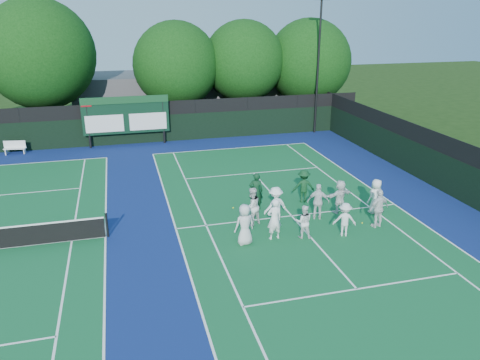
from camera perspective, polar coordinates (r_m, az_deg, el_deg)
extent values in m
plane|color=#1A330E|center=(21.48, 7.25, -5.44)|extent=(120.00, 120.00, 0.00)
cube|color=navy|center=(21.07, -9.22, -6.07)|extent=(34.00, 32.00, 0.01)
cube|color=#135D2F|center=(22.32, 6.31, -4.36)|extent=(10.97, 23.77, 0.00)
cube|color=white|center=(33.00, -1.03, 3.88)|extent=(10.97, 0.08, 0.00)
cube|color=white|center=(21.11, -7.82, -5.91)|extent=(0.08, 23.77, 0.00)
cube|color=white|center=(24.71, 18.30, -2.82)|extent=(0.08, 23.77, 0.00)
cube|color=white|center=(21.28, -4.15, -5.54)|extent=(0.08, 23.77, 0.00)
cube|color=white|center=(24.02, 15.54, -3.19)|extent=(0.08, 23.77, 0.00)
cube|color=white|center=(17.23, 14.05, -12.77)|extent=(8.23, 0.08, 0.00)
cube|color=white|center=(27.95, 1.66, 0.86)|extent=(8.23, 0.08, 0.00)
cube|color=white|center=(22.31, 6.31, -4.36)|extent=(0.08, 12.80, 0.00)
cube|color=white|center=(32.77, -25.55, 1.76)|extent=(10.97, 0.08, 0.00)
cube|color=white|center=(21.03, -16.09, -6.66)|extent=(0.08, 23.77, 0.00)
cube|color=white|center=(21.14, -19.81, -6.95)|extent=(0.08, 23.77, 0.00)
cube|color=black|center=(34.91, -11.95, 6.02)|extent=(34.00, 0.08, 2.00)
cube|color=black|center=(34.59, -12.13, 8.43)|extent=(34.00, 0.05, 1.00)
cube|color=black|center=(26.41, 24.97, 0.04)|extent=(0.08, 32.00, 2.00)
cube|color=black|center=(25.98, 25.44, 3.15)|extent=(0.05, 32.00, 1.00)
cylinder|color=black|center=(34.38, -18.02, 6.55)|extent=(0.16, 0.16, 3.50)
cylinder|color=black|center=(34.46, -9.33, 7.29)|extent=(0.16, 0.16, 3.50)
cube|color=black|center=(34.23, -13.73, 7.67)|extent=(6.00, 0.15, 2.60)
cube|color=#12401F|center=(33.93, -13.88, 9.45)|extent=(6.00, 0.05, 0.50)
cube|color=white|center=(34.25, -16.18, 6.60)|extent=(2.60, 0.04, 1.20)
cube|color=white|center=(34.29, -11.14, 7.03)|extent=(2.60, 0.04, 1.20)
cube|color=maroon|center=(34.00, -18.29, 8.88)|extent=(0.70, 0.04, 0.50)
cube|color=#525256|center=(42.88, -7.31, 10.20)|extent=(18.00, 6.00, 4.00)
cylinder|color=black|center=(37.05, 9.48, 13.26)|extent=(0.16, 0.16, 10.00)
cylinder|color=black|center=(20.80, -15.91, -5.31)|extent=(0.10, 0.10, 1.10)
cube|color=white|center=(35.04, -25.75, 3.48)|extent=(1.47, 0.61, 0.06)
cube|color=white|center=(35.11, -25.78, 3.96)|extent=(1.42, 0.29, 0.48)
cube|color=white|center=(35.21, -26.61, 3.06)|extent=(0.11, 0.34, 0.38)
cube|color=white|center=(34.99, -24.78, 3.25)|extent=(0.11, 0.34, 0.38)
cylinder|color=black|center=(38.51, -22.32, 7.17)|extent=(0.44, 0.44, 3.21)
sphere|color=#0C350C|center=(37.88, -23.25, 13.91)|extent=(7.93, 7.93, 7.93)
sphere|color=#0C350C|center=(38.17, -22.12, 12.89)|extent=(5.55, 5.55, 5.55)
cylinder|color=black|center=(38.51, -7.53, 8.08)|extent=(0.44, 0.44, 2.67)
sphere|color=#0C350C|center=(37.92, -7.80, 13.77)|extent=(6.69, 6.69, 6.69)
sphere|color=#0C350C|center=(38.37, -6.90, 12.87)|extent=(4.68, 4.68, 4.68)
cylinder|color=black|center=(39.54, 0.46, 8.71)|extent=(0.44, 0.44, 2.87)
sphere|color=#0C350C|center=(38.97, 0.48, 14.30)|extent=(6.50, 6.50, 6.50)
sphere|color=#0C350C|center=(39.49, 1.22, 13.42)|extent=(4.55, 4.55, 4.55)
cylinder|color=black|center=(41.40, 8.11, 8.76)|extent=(0.44, 0.44, 2.50)
sphere|color=#0C350C|center=(40.83, 8.38, 14.11)|extent=(7.03, 7.03, 7.03)
sphere|color=#0C350C|center=(41.42, 8.95, 13.19)|extent=(4.92, 4.92, 4.92)
sphere|color=yellow|center=(25.80, 12.09, -1.21)|extent=(0.07, 0.07, 0.07)
sphere|color=yellow|center=(22.13, 14.68, -5.09)|extent=(0.07, 0.07, 0.07)
sphere|color=yellow|center=(22.99, -0.83, -3.42)|extent=(0.07, 0.07, 0.07)
sphere|color=yellow|center=(23.09, 5.51, -3.41)|extent=(0.07, 0.07, 0.07)
imported|color=silver|center=(19.28, 0.57, -5.45)|extent=(0.96, 0.73, 1.77)
imported|color=white|center=(19.74, 4.22, -4.78)|extent=(0.72, 0.52, 1.83)
imported|color=white|center=(20.05, 7.76, -5.05)|extent=(0.85, 0.75, 1.49)
imported|color=silver|center=(20.54, 12.65, -4.72)|extent=(1.10, 0.85, 1.50)
imported|color=silver|center=(21.65, 16.55, -3.34)|extent=(1.12, 0.66, 1.80)
imported|color=silver|center=(20.99, 1.45, -3.24)|extent=(1.05, 0.95, 1.78)
imported|color=white|center=(21.14, 4.34, -3.14)|extent=(1.27, 0.93, 1.77)
imported|color=silver|center=(21.87, 9.52, -2.62)|extent=(1.10, 0.76, 1.73)
imported|color=white|center=(22.77, 12.08, -1.97)|extent=(1.60, 0.83, 1.64)
imported|color=white|center=(23.13, 16.21, -1.92)|extent=(0.94, 0.73, 1.70)
imported|color=#0E351C|center=(22.63, 1.96, -1.37)|extent=(0.75, 0.57, 1.86)
imported|color=#103D1D|center=(23.69, 7.76, -0.74)|extent=(1.20, 0.82, 1.71)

